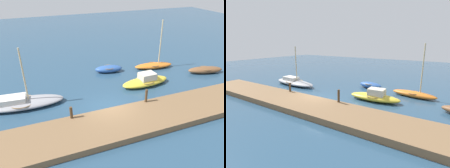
# 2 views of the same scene
# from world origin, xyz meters

# --- Properties ---
(ground_plane) EXTENTS (84.00, 84.00, 0.00)m
(ground_plane) POSITION_xyz_m (0.00, 0.00, 0.00)
(ground_plane) COLOR navy
(dock_platform) EXTENTS (26.58, 3.61, 0.47)m
(dock_platform) POSITION_xyz_m (0.00, -2.20, 0.23)
(dock_platform) COLOR brown
(dock_platform) RESTS_ON ground_plane
(sailboat_grey) EXTENTS (6.51, 2.52, 4.78)m
(sailboat_grey) POSITION_xyz_m (-6.33, 2.91, 0.38)
(sailboat_grey) COLOR #939399
(sailboat_grey) RESTS_ON ground_plane
(dinghy_blue) EXTENTS (3.01, 1.67, 0.72)m
(dinghy_blue) POSITION_xyz_m (2.42, 6.69, 0.37)
(dinghy_blue) COLOR #2D569E
(dinghy_blue) RESTS_ON ground_plane
(rowboat_brown) EXTENTS (3.86, 1.97, 0.69)m
(rowboat_brown) POSITION_xyz_m (11.77, 2.79, 0.35)
(rowboat_brown) COLOR brown
(rowboat_brown) RESTS_ON ground_plane
(motorboat_yellow) EXTENTS (4.78, 1.91, 1.17)m
(motorboat_yellow) POSITION_xyz_m (4.62, 2.67, 0.42)
(motorboat_yellow) COLOR gold
(motorboat_yellow) RESTS_ON ground_plane
(rowboat_orange) EXTENTS (4.40, 1.80, 5.21)m
(rowboat_orange) POSITION_xyz_m (7.40, 5.88, 0.35)
(rowboat_orange) COLOR orange
(rowboat_orange) RESTS_ON ground_plane
(mooring_post_west) EXTENTS (0.20, 0.20, 0.88)m
(mooring_post_west) POSITION_xyz_m (-3.07, -0.65, 0.91)
(mooring_post_west) COLOR #47331E
(mooring_post_west) RESTS_ON dock_platform
(mooring_post_mid_west) EXTENTS (0.19, 0.19, 1.07)m
(mooring_post_mid_west) POSITION_xyz_m (2.78, -0.65, 1.00)
(mooring_post_mid_west) COLOR #47331E
(mooring_post_mid_west) RESTS_ON dock_platform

